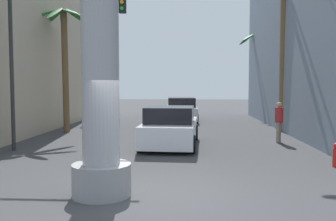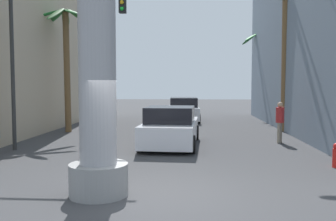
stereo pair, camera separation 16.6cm
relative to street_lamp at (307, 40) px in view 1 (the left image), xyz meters
name	(u,v)px [view 1 (the left image)]	position (x,y,z in m)	size (l,w,h in m)	color
ground_plane	(173,134)	(-5.18, 3.68, -4.08)	(87.19, 87.19, 0.00)	#424244
street_lamp	(307,40)	(0.00, 0.00, 0.00)	(2.82, 0.28, 6.62)	#59595E
traffic_light_mast	(51,37)	(-9.37, -1.17, 0.02)	(4.85, 0.32, 5.83)	#333333
car_lead	(170,128)	(-5.16, 0.18, -3.38)	(2.26, 4.71, 1.56)	black
car_far	(181,110)	(-4.91, 10.32, -3.35)	(2.21, 4.50, 1.56)	black
palm_tree_far_right	(255,63)	(0.53, 14.13, -0.08)	(2.49, 2.74, 6.25)	brown
palm_tree_mid_left	(64,45)	(-10.67, 4.19, 0.29)	(3.44, 3.44, 6.25)	brown
palm_tree_mid_right	(285,46)	(0.41, 4.97, 0.27)	(2.37, 2.45, 7.64)	brown
pedestrian_mid_right	(279,119)	(-0.71, 1.19, -3.09)	(0.46, 0.46, 1.70)	gray
pedestrian_far_left	(86,110)	(-10.47, 7.32, -3.16)	(0.43, 0.43, 1.59)	#3F3833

